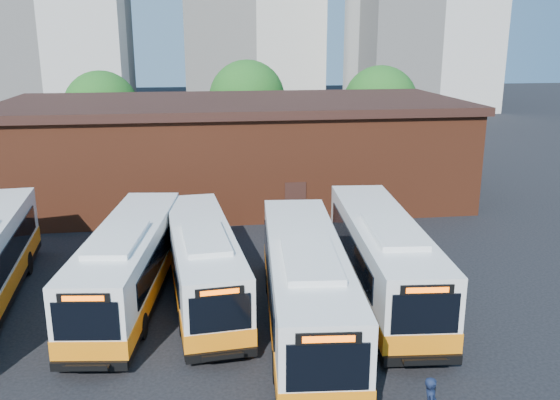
{
  "coord_description": "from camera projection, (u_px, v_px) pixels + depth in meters",
  "views": [
    {
      "loc": [
        -2.21,
        -17.67,
        10.25
      ],
      "look_at": [
        1.26,
        7.65,
        3.18
      ],
      "focal_mm": 38.0,
      "sensor_mm": 36.0,
      "label": 1
    }
  ],
  "objects": [
    {
      "name": "bus_west",
      "position": [
        129.0,
        267.0,
        23.46
      ],
      "size": [
        3.76,
        11.86,
        3.19
      ],
      "rotation": [
        0.0,
        0.0,
        -0.12
      ],
      "color": "white",
      "rests_on": "ground"
    },
    {
      "name": "depot_building",
      "position": [
        235.0,
        149.0,
        38.12
      ],
      "size": [
        28.6,
        12.6,
        6.4
      ],
      "color": "#632B17",
      "rests_on": "ground"
    },
    {
      "name": "bus_east",
      "position": [
        382.0,
        260.0,
        24.0
      ],
      "size": [
        3.48,
        12.43,
        3.35
      ],
      "rotation": [
        0.0,
        0.0,
        -0.08
      ],
      "color": "white",
      "rests_on": "ground"
    },
    {
      "name": "bus_midwest",
      "position": [
        203.0,
        265.0,
        23.78
      ],
      "size": [
        3.34,
        11.44,
        3.08
      ],
      "rotation": [
        0.0,
        0.0,
        0.09
      ],
      "color": "white",
      "rests_on": "ground"
    },
    {
      "name": "bus_mideast",
      "position": [
        305.0,
        289.0,
        21.1
      ],
      "size": [
        3.59,
        12.67,
        3.41
      ],
      "rotation": [
        0.0,
        0.0,
        -0.08
      ],
      "color": "white",
      "rests_on": "ground"
    },
    {
      "name": "tree_mid",
      "position": [
        247.0,
        98.0,
        51.27
      ],
      "size": [
        6.56,
        6.56,
        8.36
      ],
      "color": "#382314",
      "rests_on": "ground"
    },
    {
      "name": "ground",
      "position": [
        274.0,
        352.0,
        19.9
      ],
      "size": [
        220.0,
        220.0,
        0.0
      ],
      "primitive_type": "plane",
      "color": "black"
    },
    {
      "name": "tree_west",
      "position": [
        102.0,
        108.0,
        47.9
      ],
      "size": [
        6.0,
        6.0,
        7.65
      ],
      "color": "#382314",
      "rests_on": "ground"
    },
    {
      "name": "tree_east",
      "position": [
        380.0,
        103.0,
        49.91
      ],
      "size": [
        6.24,
        6.24,
        7.96
      ],
      "color": "#382314",
      "rests_on": "ground"
    }
  ]
}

